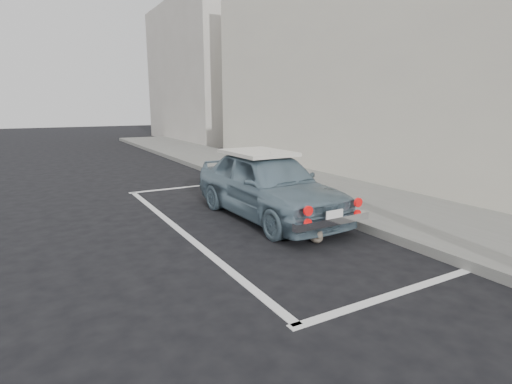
% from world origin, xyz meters
% --- Properties ---
extents(ground, '(80.00, 80.00, 0.00)m').
position_xyz_m(ground, '(0.00, 0.00, 0.00)').
color(ground, black).
rests_on(ground, ground).
extents(sidewalk, '(2.80, 40.00, 0.15)m').
position_xyz_m(sidewalk, '(3.20, 2.00, 0.07)').
color(sidewalk, slate).
rests_on(sidewalk, ground).
extents(shop_building, '(3.50, 18.00, 7.00)m').
position_xyz_m(shop_building, '(6.33, 4.00, 3.49)').
color(shop_building, silver).
rests_on(shop_building, ground).
extents(building_far, '(3.50, 10.00, 8.00)m').
position_xyz_m(building_far, '(6.35, 20.00, 4.00)').
color(building_far, '#B1AAA0').
rests_on(building_far, ground).
extents(pline_rear, '(3.00, 0.12, 0.01)m').
position_xyz_m(pline_rear, '(0.50, -0.50, 0.00)').
color(pline_rear, silver).
rests_on(pline_rear, ground).
extents(pline_front, '(3.00, 0.12, 0.01)m').
position_xyz_m(pline_front, '(0.50, 6.50, 0.00)').
color(pline_front, silver).
rests_on(pline_front, ground).
extents(pline_side, '(0.12, 7.00, 0.01)m').
position_xyz_m(pline_side, '(-0.90, 3.00, 0.00)').
color(pline_side, silver).
rests_on(pline_side, ground).
extents(retro_coupe, '(1.61, 3.82, 1.29)m').
position_xyz_m(retro_coupe, '(0.88, 3.00, 0.65)').
color(retro_coupe, slate).
rests_on(retro_coupe, ground).
extents(cat, '(0.30, 0.43, 0.25)m').
position_xyz_m(cat, '(0.77, 1.35, 0.11)').
color(cat, '#685D4F').
rests_on(cat, ground).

